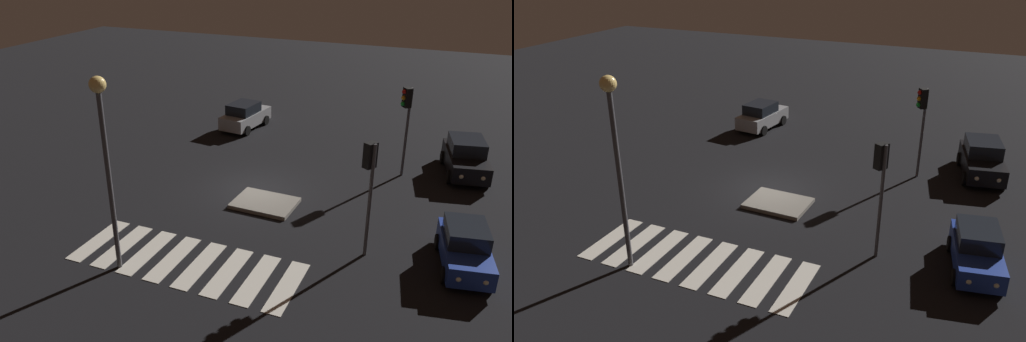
# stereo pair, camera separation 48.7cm
# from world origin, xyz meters

# --- Properties ---
(ground_plane) EXTENTS (80.00, 80.00, 0.00)m
(ground_plane) POSITION_xyz_m (0.00, 0.00, 0.00)
(ground_plane) COLOR black
(traffic_island) EXTENTS (2.85, 2.18, 0.18)m
(traffic_island) POSITION_xyz_m (0.99, -1.29, 0.09)
(traffic_island) COLOR gray
(traffic_island) RESTS_ON ground
(car_blue) EXTENTS (2.27, 3.92, 1.63)m
(car_blue) POSITION_xyz_m (9.58, -3.01, 0.80)
(car_blue) COLOR #1E389E
(car_blue) RESTS_ON ground
(car_black) EXTENTS (2.62, 4.48, 1.86)m
(car_black) POSITION_xyz_m (9.15, 5.97, 0.91)
(car_black) COLOR black
(car_black) RESTS_ON ground
(car_silver) EXTENTS (2.21, 4.04, 1.70)m
(car_silver) POSITION_xyz_m (-4.19, 8.16, 0.83)
(car_silver) COLOR #9EA0A5
(car_silver) RESTS_ON ground
(traffic_light_north) EXTENTS (0.53, 0.54, 4.61)m
(traffic_light_north) POSITION_xyz_m (6.12, 4.44, 3.49)
(traffic_light_north) COLOR #47474C
(traffic_light_north) RESTS_ON ground
(traffic_light_east) EXTENTS (0.53, 0.54, 4.56)m
(traffic_light_east) POSITION_xyz_m (5.96, -3.58, 3.45)
(traffic_light_east) COLOR #47474C
(traffic_light_east) RESTS_ON ground
(street_lamp) EXTENTS (0.56, 0.56, 7.18)m
(street_lamp) POSITION_xyz_m (-2.12, -8.01, 4.94)
(street_lamp) COLOR #47474C
(street_lamp) RESTS_ON ground
(crosswalk_near) EXTENTS (8.75, 3.20, 0.02)m
(crosswalk_near) POSITION_xyz_m (0.00, -6.77, 0.01)
(crosswalk_near) COLOR silver
(crosswalk_near) RESTS_ON ground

